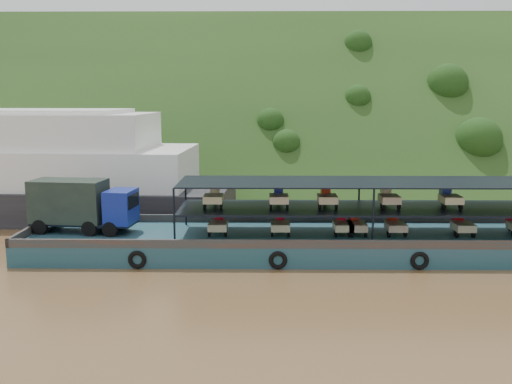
{
  "coord_description": "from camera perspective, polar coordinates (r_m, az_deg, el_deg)",
  "views": [
    {
      "loc": [
        -1.51,
        -35.58,
        9.78
      ],
      "look_at": [
        -2.0,
        3.0,
        3.2
      ],
      "focal_mm": 40.0,
      "sensor_mm": 36.0,
      "label": 1
    }
  ],
  "objects": [
    {
      "name": "ground",
      "position": [
        36.93,
        3.06,
        -5.69
      ],
      "size": [
        160.0,
        160.0,
        0.0
      ],
      "primitive_type": "plane",
      "color": "brown",
      "rests_on": "ground"
    },
    {
      "name": "hillside",
      "position": [
        72.26,
        1.92,
        1.89
      ],
      "size": [
        140.0,
        39.6,
        39.6
      ],
      "primitive_type": "cube",
      "rotation": [
        0.79,
        0.0,
        0.0
      ],
      "color": "#1A3312",
      "rests_on": "ground"
    },
    {
      "name": "cargo_barge",
      "position": [
        35.82,
        3.48,
        -4.32
      ],
      "size": [
        35.02,
        7.18,
        4.54
      ],
      "color": "#16484D",
      "rests_on": "ground"
    }
  ]
}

